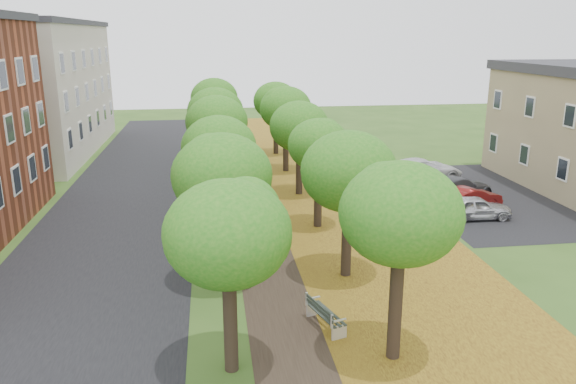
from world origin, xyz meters
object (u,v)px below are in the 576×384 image
object	(u,v)px
car_silver	(476,208)
car_white	(421,170)
bench	(324,314)
car_grey	(457,188)
car_red	(470,198)

from	to	relation	value
car_silver	car_white	distance (m)	7.89
bench	car_white	xyz separation A→B (m)	(10.09, 17.89, 0.29)
car_grey	bench	bearing A→B (deg)	118.34
car_red	bench	bearing A→B (deg)	118.54
car_silver	car_red	bearing A→B (deg)	-13.42
bench	car_grey	distance (m)	17.19
car_red	car_grey	size ratio (longest dim) A/B	0.79
car_white	car_red	bearing A→B (deg)	173.60
car_red	car_white	distance (m)	6.26
bench	car_red	world-z (taller)	car_red
bench	car_red	bearing A→B (deg)	-59.61
bench	car_grey	size ratio (longest dim) A/B	0.42
bench	car_white	world-z (taller)	car_white
car_silver	car_white	xyz separation A→B (m)	(0.00, 7.89, 0.14)
bench	car_silver	xyz separation A→B (m)	(10.09, 10.01, 0.15)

